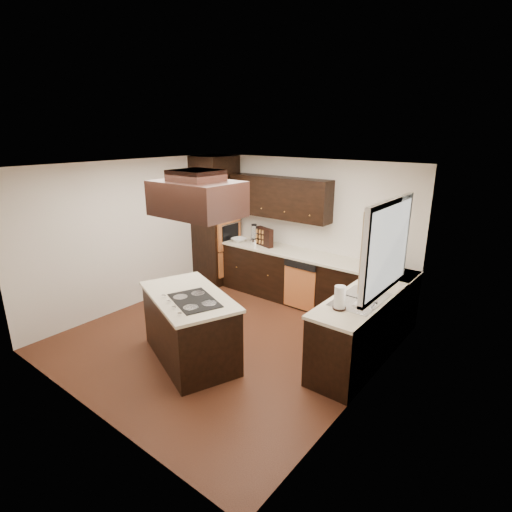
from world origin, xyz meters
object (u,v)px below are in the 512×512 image
object	(u,v)px
oven_column	(216,230)
range_hood	(197,199)
island	(190,328)
spice_rack	(265,237)

from	to	relation	value
oven_column	range_hood	world-z (taller)	range_hood
island	spice_rack	size ratio (longest dim) A/B	3.66
spice_rack	range_hood	bearing A→B (deg)	-55.70
oven_column	island	world-z (taller)	oven_column
range_hood	spice_rack	distance (m)	2.65
spice_rack	oven_column	bearing A→B (deg)	-160.05
island	spice_rack	bearing A→B (deg)	126.00
island	spice_rack	xyz separation A→B (m)	(-0.60, 2.44, 0.65)
oven_column	spice_rack	bearing A→B (deg)	2.79
oven_column	range_hood	size ratio (longest dim) A/B	2.02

